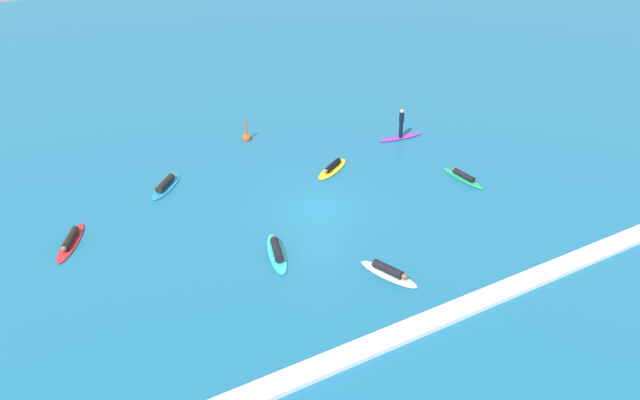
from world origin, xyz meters
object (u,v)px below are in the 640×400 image
marker_buoy (247,137)px  surfer_on_red_board (70,241)px  surfer_on_teal_board (277,251)px  surfer_on_yellow_board (332,168)px  surfer_on_purple_board (401,131)px  surfer_on_white_board (389,272)px  surfer_on_green_board (463,177)px  surfer_on_blue_board (166,184)px

marker_buoy → surfer_on_red_board: bearing=-149.9°
marker_buoy → surfer_on_teal_board: bearing=-108.6°
surfer_on_yellow_board → surfer_on_purple_board: (5.73, 1.67, 0.29)m
surfer_on_white_board → marker_buoy: marker_buoy is taller
surfer_on_yellow_board → surfer_on_green_board: (5.29, -4.31, 0.01)m
surfer_on_red_board → surfer_on_purple_board: (19.25, 2.18, 0.28)m
surfer_on_yellow_board → surfer_on_green_board: size_ratio=0.97×
surfer_on_blue_board → surfer_on_white_board: surfer_on_white_board is taller
surfer_on_blue_board → marker_buoy: 6.97m
surfer_on_green_board → surfer_on_white_board: bearing=119.4°
surfer_on_purple_board → surfer_on_yellow_board: bearing=-159.5°
surfer_on_teal_board → marker_buoy: marker_buoy is taller
surfer_on_blue_board → marker_buoy: (6.03, 3.49, 0.02)m
surfer_on_yellow_board → surfer_on_red_board: 13.53m
surfer_on_green_board → surfer_on_blue_board: 15.20m
surfer_on_red_board → marker_buoy: (11.26, 6.51, 0.04)m
surfer_on_blue_board → surfer_on_white_board: bearing=-113.7°
surfer_on_green_board → marker_buoy: (-7.54, 10.32, 0.04)m
surfer_on_white_board → surfer_on_teal_board: bearing=-156.4°
surfer_on_yellow_board → surfer_on_blue_board: size_ratio=1.06×
surfer_on_green_board → surfer_on_red_board: 19.18m
surfer_on_teal_board → surfer_on_purple_board: (11.95, 7.41, 0.26)m
surfer_on_yellow_board → surfer_on_red_board: surfer_on_red_board is taller
surfer_on_red_board → marker_buoy: marker_buoy is taller
surfer_on_blue_board → surfer_on_red_board: (-5.22, -3.02, -0.02)m
surfer_on_yellow_board → surfer_on_blue_board: (-8.29, 2.51, 0.04)m
surfer_on_red_board → surfer_on_blue_board: bearing=147.9°
surfer_on_green_board → surfer_on_purple_board: size_ratio=0.99×
surfer_on_yellow_board → surfer_on_white_board: size_ratio=1.02×
surfer_on_white_board → marker_buoy: bearing=159.3°
surfer_on_red_board → surfer_on_purple_board: 19.37m
surfer_on_white_board → marker_buoy: size_ratio=2.08×
surfer_on_white_board → surfer_on_purple_board: bearing=123.7°
surfer_on_blue_board → surfer_on_white_board: (5.25, -11.85, -0.00)m
surfer_on_teal_board → surfer_on_red_board: (-7.30, 5.23, -0.02)m
surfer_on_yellow_board → surfer_on_green_board: bearing=108.4°
surfer_on_blue_board → surfer_on_green_board: bearing=-74.3°
surfer_on_yellow_board → surfer_on_green_board: surfer_on_yellow_board is taller
surfer_on_green_board → surfer_on_red_board: surfer_on_red_board is taller
surfer_on_yellow_board → marker_buoy: marker_buoy is taller
surfer_on_yellow_board → surfer_on_teal_board: 8.46m
surfer_on_green_board → surfer_on_blue_board: (-13.58, 6.82, 0.03)m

